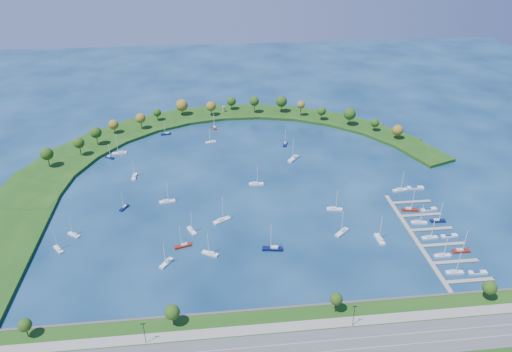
{
  "coord_description": "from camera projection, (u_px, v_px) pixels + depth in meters",
  "views": [
    {
      "loc": [
        -22.57,
        -245.51,
        144.4
      ],
      "look_at": [
        5.0,
        5.0,
        4.0
      ],
      "focal_mm": 33.54,
      "sensor_mm": 36.0,
      "label": 1
    }
  ],
  "objects": [
    {
      "name": "dock_system",
      "position": [
        429.0,
        237.0,
        240.63
      ],
      "size": [
        24.28,
        82.0,
        1.6
      ],
      "color": "gray",
      "rests_on": "ground"
    },
    {
      "name": "moored_boat_13",
      "position": [
        273.0,
        248.0,
        231.78
      ],
      "size": [
        10.2,
        4.27,
        14.53
      ],
      "rotation": [
        0.0,
        0.0,
        2.99
      ],
      "color": "#09103A",
      "rests_on": "ground"
    },
    {
      "name": "moored_boat_0",
      "position": [
        58.0,
        249.0,
        231.48
      ],
      "size": [
        6.21,
        7.26,
        11.04
      ],
      "rotation": [
        0.0,
        0.0,
        2.22
      ],
      "color": "white",
      "rests_on": "ground"
    },
    {
      "name": "docked_boat_10",
      "position": [
        400.0,
        190.0,
        280.52
      ],
      "size": [
        8.88,
        3.74,
        12.65
      ],
      "rotation": [
        0.0,
        0.0,
        0.16
      ],
      "color": "white",
      "rests_on": "ground"
    },
    {
      "name": "moored_boat_20",
      "position": [
        342.0,
        232.0,
        243.73
      ],
      "size": [
        8.43,
        7.77,
        13.19
      ],
      "rotation": [
        0.0,
        0.0,
        3.85
      ],
      "color": "white",
      "rests_on": "ground"
    },
    {
      "name": "south_shoreline",
      "position": [
        280.0,
        349.0,
        178.43
      ],
      "size": [
        420.0,
        43.1,
        11.6
      ],
      "color": "#184512",
      "rests_on": "ground"
    },
    {
      "name": "moored_boat_1",
      "position": [
        167.0,
        201.0,
        269.38
      ],
      "size": [
        9.2,
        4.03,
        13.07
      ],
      "rotation": [
        0.0,
        0.0,
        0.18
      ],
      "color": "white",
      "rests_on": "ground"
    },
    {
      "name": "moored_boat_12",
      "position": [
        293.0,
        158.0,
        315.87
      ],
      "size": [
        8.62,
        9.64,
        14.9
      ],
      "rotation": [
        0.0,
        0.0,
        4.03
      ],
      "color": "white",
      "rests_on": "ground"
    },
    {
      "name": "docked_boat_8",
      "position": [
        410.0,
        209.0,
        262.14
      ],
      "size": [
        8.96,
        3.81,
        12.77
      ],
      "rotation": [
        0.0,
        0.0,
        -0.16
      ],
      "color": "maroon",
      "rests_on": "ground"
    },
    {
      "name": "docked_boat_11",
      "position": [
        415.0,
        188.0,
        282.84
      ],
      "size": [
        9.9,
        3.28,
        1.99
      ],
      "rotation": [
        0.0,
        0.0,
        -0.06
      ],
      "color": "white",
      "rests_on": "ground"
    },
    {
      "name": "docked_boat_9",
      "position": [
        429.0,
        209.0,
        262.38
      ],
      "size": [
        9.26,
        3.75,
        1.84
      ],
      "rotation": [
        0.0,
        0.0,
        0.14
      ],
      "color": "white",
      "rests_on": "ground"
    },
    {
      "name": "moored_boat_16",
      "position": [
        124.0,
        207.0,
        264.05
      ],
      "size": [
        4.88,
        7.12,
        10.26
      ],
      "rotation": [
        0.0,
        0.0,
        4.25
      ],
      "color": "#09103A",
      "rests_on": "ground"
    },
    {
      "name": "moored_boat_6",
      "position": [
        166.0,
        134.0,
        351.04
      ],
      "size": [
        7.64,
        3.6,
        10.84
      ],
      "rotation": [
        0.0,
        0.0,
        3.36
      ],
      "color": "#09103A",
      "rests_on": "ground"
    },
    {
      "name": "moored_boat_8",
      "position": [
        214.0,
        127.0,
        361.62
      ],
      "size": [
        3.69,
        7.9,
        11.2
      ],
      "rotation": [
        0.0,
        0.0,
        1.78
      ],
      "color": "maroon",
      "rests_on": "ground"
    },
    {
      "name": "moored_boat_9",
      "position": [
        285.0,
        144.0,
        335.65
      ],
      "size": [
        4.45,
        8.07,
        11.43
      ],
      "rotation": [
        0.0,
        0.0,
        4.4
      ],
      "color": "#09103A",
      "rests_on": "ground"
    },
    {
      "name": "moored_boat_2",
      "position": [
        166.0,
        262.0,
        222.54
      ],
      "size": [
        6.47,
        8.0,
        11.96
      ],
      "rotation": [
        0.0,
        0.0,
        4.11
      ],
      "color": "white",
      "rests_on": "ground"
    },
    {
      "name": "moored_boat_15",
      "position": [
        183.0,
        245.0,
        233.91
      ],
      "size": [
        8.68,
        4.49,
        12.29
      ],
      "rotation": [
        0.0,
        0.0,
        3.41
      ],
      "color": "maroon",
      "rests_on": "ground"
    },
    {
      "name": "moored_boat_10",
      "position": [
        74.0,
        234.0,
        241.92
      ],
      "size": [
        6.98,
        5.75,
        10.48
      ],
      "rotation": [
        0.0,
        0.0,
        2.53
      ],
      "color": "white",
      "rests_on": "ground"
    },
    {
      "name": "ground",
      "position": [
        249.0,
        186.0,
        285.62
      ],
      "size": [
        700.0,
        700.0,
        0.0
      ],
      "primitive_type": "plane",
      "color": "#072444",
      "rests_on": "ground"
    },
    {
      "name": "moored_boat_14",
      "position": [
        380.0,
        239.0,
        238.39
      ],
      "size": [
        3.1,
        9.23,
        13.36
      ],
      "rotation": [
        0.0,
        0.0,
        1.63
      ],
      "color": "white",
      "rests_on": "ground"
    },
    {
      "name": "moored_boat_21",
      "position": [
        222.0,
        220.0,
        252.81
      ],
      "size": [
        9.75,
        7.19,
        14.25
      ],
      "rotation": [
        0.0,
        0.0,
        0.52
      ],
      "color": "white",
      "rests_on": "ground"
    },
    {
      "name": "docked_boat_3",
      "position": [
        461.0,
        250.0,
        230.38
      ],
      "size": [
        8.48,
        2.53,
        12.4
      ],
      "rotation": [
        0.0,
        0.0,
        -0.02
      ],
      "color": "maroon",
      "rests_on": "ground"
    },
    {
      "name": "moored_boat_5",
      "position": [
        210.0,
        253.0,
        228.51
      ],
      "size": [
        8.27,
        5.98,
        12.03
      ],
      "rotation": [
        0.0,
        0.0,
        2.63
      ],
      "color": "white",
      "rests_on": "ground"
    },
    {
      "name": "moored_boat_3",
      "position": [
        192.0,
        230.0,
        244.97
      ],
      "size": [
        5.35,
        8.11,
        11.63
      ],
      "rotation": [
        0.0,
        0.0,
        5.15
      ],
      "color": "white",
      "rests_on": "ground"
    },
    {
      "name": "moored_boat_19",
      "position": [
        110.0,
        157.0,
        317.73
      ],
      "size": [
        6.67,
        5.7,
        10.15
      ],
      "rotation": [
        0.0,
        0.0,
        5.64
      ],
      "color": "#09103A",
      "rests_on": "ground"
    },
    {
      "name": "docked_boat_5",
      "position": [
        449.0,
        236.0,
        241.18
      ],
      "size": [
        8.55,
        2.84,
        1.72
      ],
      "rotation": [
        0.0,
        0.0,
        0.06
      ],
      "color": "white",
      "rests_on": "ground"
    },
    {
      "name": "docked_boat_0",
      "position": [
        455.0,
        272.0,
        216.76
      ],
      "size": [
        8.02,
        2.66,
        11.62
      ],
      "rotation": [
        0.0,
        0.0,
        -0.06
      ],
      "color": "white",
      "rests_on": "ground"
    },
    {
      "name": "docked_boat_1",
      "position": [
        478.0,
        272.0,
        216.8
      ],
      "size": [
        8.3,
        2.64,
        1.68
      ],
      "rotation": [
        0.0,
        0.0,
        -0.04
      ],
      "color": "white",
      "rests_on": "ground"
    },
    {
      "name": "moored_boat_18",
      "position": [
        334.0,
        209.0,
        262.64
      ],
      "size": [
        8.82,
        3.93,
        12.53
      ],
      "rotation": [
        0.0,
        0.0,
        -0.19
      ],
      "color": "white",
      "rests_on": "ground"
    },
    {
      "name": "docked_boat_7",
      "position": [
        438.0,
        220.0,
        252.75
      ],
      "size": [
        8.08,
        2.83,
        11.67
      ],
      "rotation": [
        0.0,
        0.0,
        -0.08
      ],
      "color": "#09103A",
      "rests_on": "ground"
    },
    {
      "name": "moored_boat_17",
      "position": [
        211.0,
        142.0,
        338.83
      ],
      "size": [
        7.79,
        3.93,
        11.03
      ],
      "rotation": [
        0.0,
        0.0,
        3.4
      ],
      "color": "white",
      "rests_on": "ground"
    },
    {
      "name": "breakwater",
      "position": [
        174.0,
        153.0,
        323.01
      ],
      "size": [
        286.74,
        247.64,
        2.0
      ],
      "color": "#184512",
      "rests_on": "ground"
    },
    {
      "name": "docked_boat_2",
      "position": [
        443.0,
        255.0,
        227.34
      ],
      "size": [
        7.86,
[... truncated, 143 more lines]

